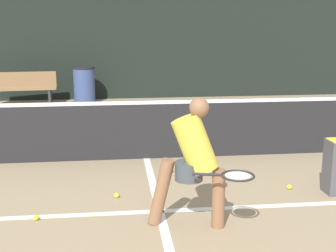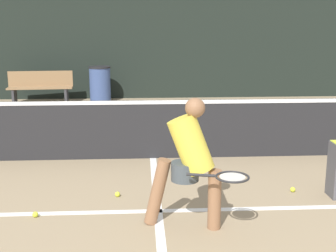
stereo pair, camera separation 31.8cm
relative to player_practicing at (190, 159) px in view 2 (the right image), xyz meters
The scene contains 13 objects.
court_service_line 0.93m from the player_practicing, 126.48° to the left, with size 8.25×0.10×0.01m, color white.
court_center_mark 0.89m from the player_practicing, 132.81° to the left, with size 0.10×4.46×0.01m, color white.
net 2.61m from the player_practicing, 97.08° to the left, with size 11.09×0.09×1.07m.
fence_back 8.55m from the player_practicing, 92.16° to the left, with size 24.00×0.06×3.36m.
player_practicing is the anchor object (origin of this frame).
tennis_ball_scattered_0 1.43m from the player_practicing, 131.61° to the left, with size 0.07×0.07×0.07m, color #D1E033.
tennis_ball_scattered_3 1.97m from the player_practicing, 90.34° to the left, with size 0.07×0.07×0.07m, color #D1E033.
tennis_ball_scattered_5 1.89m from the player_practicing, 33.11° to the left, with size 0.07×0.07×0.07m, color #D1E033.
tennis_ball_scattered_9 1.90m from the player_practicing, 168.75° to the left, with size 0.07×0.07×0.07m, color #D1E033.
courtside_bench 8.30m from the player_practicing, 112.20° to the left, with size 1.69×0.48×0.86m.
trash_bin 7.97m from the player_practicing, 101.50° to the left, with size 0.58×0.58×0.97m.
parked_car 12.62m from the player_practicing, 87.77° to the left, with size 1.86×3.96×1.33m.
building_far 22.06m from the player_practicing, 90.83° to the left, with size 36.00×2.40×5.53m, color gray.
Camera 2 is at (-0.18, -0.59, 2.21)m, focal length 50.00 mm.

